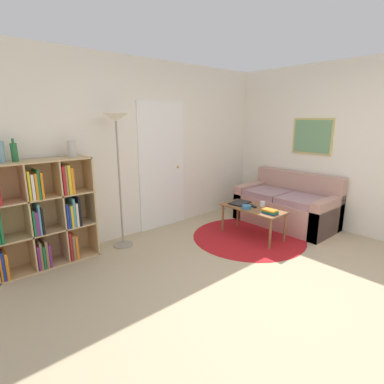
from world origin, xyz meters
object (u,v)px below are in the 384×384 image
Objects in this scene: couch at (288,207)px; vase_on_shelf at (72,149)px; floor_lamp at (117,136)px; bookshelf at (42,215)px; laptop at (240,203)px; bowl at (246,207)px; bottle_right at (14,152)px; coffee_table at (253,211)px; bottle_middle at (0,152)px; cup at (263,204)px.

vase_on_shelf is (-3.11, 1.12, 1.09)m from couch.
floor_lamp is 8.95× the size of vase_on_shelf.
bookshelf is at bearing 162.35° from couch.
laptop is (-0.89, 0.30, 0.17)m from couch.
bottle_right reaches higher than bowl.
couch reaches higher than coffee_table.
bottle_middle reaches higher than bottle_right.
floor_lamp is 1.15× the size of couch.
cup is at bearing -25.95° from vase_on_shelf.
couch is 1.63× the size of coffee_table.
couch reaches higher than bowl.
laptop is 4.78× the size of cup.
bookshelf is at bearing 173.92° from floor_lamp.
bookshelf is 1.34× the size of coffee_table.
bottle_middle reaches higher than bowl.
floor_lamp is 2.08m from bowl.
laptop is 1.24× the size of bottle_middle.
bookshelf is 3.02m from cup.
bookshelf is at bearing -5.84° from bottle_right.
vase_on_shelf is (-2.19, 1.09, 0.99)m from coffee_table.
floor_lamp is 1.18m from bottle_right.
bookshelf reaches higher than coffee_table.
cup is at bearing -20.35° from bottle_middle.
bookshelf is 0.87m from vase_on_shelf.
bottle_right is (-2.97, 1.17, 0.90)m from cup.
couch is 4.17m from bottle_middle.
couch is 4.36× the size of laptop.
bottle_right reaches higher than cup.
couch is 3.48m from vase_on_shelf.
bookshelf is 3.73m from couch.
bottle_right is (-0.19, 0.02, 0.76)m from bookshelf.
floor_lamp is at bearing -4.59° from bottle_middle.
couch is at bearing -17.65° from bookshelf.
bottle_middle is at bearing 159.65° from cup.
bottle_middle is at bearing -179.96° from bookshelf.
cup is 3.32m from bottle_right.
floor_lamp is at bearing 149.84° from cup.
couch is 0.96m from laptop.
couch is at bearing -16.26° from bottle_middle.
bookshelf is 17.08× the size of cup.
couch reaches higher than laptop.
bottle_middle is (-2.83, 1.07, 0.93)m from bowl.
couch is at bearing -18.87° from laptop.
cup is (0.16, -0.05, 0.09)m from coffee_table.
cup is at bearing -16.63° from bowl.
bowl is at bearing 164.71° from coffee_table.
laptop is 1.43× the size of bottle_right.
floor_lamp is 0.58m from vase_on_shelf.
cup reaches higher than laptop.
vase_on_shelf is at bearing -0.43° from bottle_middle.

